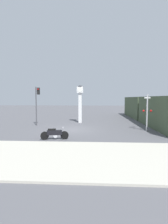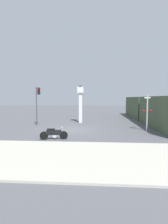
{
  "view_description": "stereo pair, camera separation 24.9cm",
  "coord_description": "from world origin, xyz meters",
  "px_view_note": "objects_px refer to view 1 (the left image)",
  "views": [
    {
      "loc": [
        2.24,
        -17.44,
        3.19
      ],
      "look_at": [
        1.15,
        0.97,
        1.74
      ],
      "focal_mm": 28.0,
      "sensor_mm": 36.0,
      "label": 1
    },
    {
      "loc": [
        2.49,
        -17.42,
        3.19
      ],
      "look_at": [
        1.15,
        0.97,
        1.74
      ],
      "focal_mm": 28.0,
      "sensor_mm": 36.0,
      "label": 2
    }
  ],
  "objects_px": {
    "motorcycle": "(55,134)",
    "clock_tower": "(80,98)",
    "traffic_light": "(37,99)",
    "railroad_crossing_signal": "(147,111)",
    "freight_train": "(148,109)"
  },
  "relations": [
    {
      "from": "railroad_crossing_signal",
      "to": "clock_tower",
      "type": "bearing_deg",
      "value": 142.19
    },
    {
      "from": "clock_tower",
      "to": "traffic_light",
      "type": "bearing_deg",
      "value": -150.63
    },
    {
      "from": "clock_tower",
      "to": "railroad_crossing_signal",
      "type": "distance_m",
      "value": 8.92
    },
    {
      "from": "motorcycle",
      "to": "traffic_light",
      "type": "xyz_separation_m",
      "value": [
        -3.57,
        6.82,
        2.64
      ]
    },
    {
      "from": "motorcycle",
      "to": "clock_tower",
      "type": "distance_m",
      "value": 9.97
    },
    {
      "from": "traffic_light",
      "to": "railroad_crossing_signal",
      "type": "distance_m",
      "value": 12.13
    },
    {
      "from": "motorcycle",
      "to": "clock_tower",
      "type": "height_order",
      "value": "clock_tower"
    },
    {
      "from": "clock_tower",
      "to": "traffic_light",
      "type": "height_order",
      "value": "clock_tower"
    },
    {
      "from": "clock_tower",
      "to": "traffic_light",
      "type": "distance_m",
      "value": 5.5
    },
    {
      "from": "freight_train",
      "to": "motorcycle",
      "type": "bearing_deg",
      "value": -132.9
    },
    {
      "from": "motorcycle",
      "to": "freight_train",
      "type": "relative_size",
      "value": 0.1
    },
    {
      "from": "motorcycle",
      "to": "freight_train",
      "type": "height_order",
      "value": "freight_train"
    },
    {
      "from": "clock_tower",
      "to": "railroad_crossing_signal",
      "type": "relative_size",
      "value": 1.36
    },
    {
      "from": "motorcycle",
      "to": "railroad_crossing_signal",
      "type": "height_order",
      "value": "railroad_crossing_signal"
    },
    {
      "from": "freight_train",
      "to": "traffic_light",
      "type": "bearing_deg",
      "value": -162.28
    }
  ]
}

